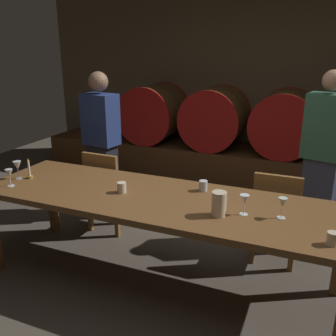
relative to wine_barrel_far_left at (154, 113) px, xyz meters
The scene contains 20 objects.
ground_plane 3.12m from the wine_barrel_far_left, 60.50° to the right, with size 9.01×9.01×0.00m, color #4C443A.
back_wall 1.64m from the wine_barrel_far_left, 20.57° to the left, with size 6.93×0.24×2.85m, color brown.
barrel_shelf 1.61m from the wine_barrel_far_left, ahead, with size 6.24×0.90×0.50m, color #4C2D16.
wine_barrel_far_left is the anchor object (origin of this frame).
wine_barrel_center_left 0.96m from the wine_barrel_far_left, ahead, with size 0.86×0.87×0.86m.
wine_barrel_center_right 1.93m from the wine_barrel_far_left, ahead, with size 0.86×0.87×0.86m.
dining_table 2.97m from the wine_barrel_far_left, 65.04° to the right, with size 2.93×0.90×0.77m.
chair_left 2.12m from the wine_barrel_far_left, 79.42° to the right, with size 0.41×0.41×0.88m.
chair_right 2.94m from the wine_barrel_far_left, 43.49° to the right, with size 0.40×0.40×0.88m.
guest_left 1.69m from the wine_barrel_far_left, 86.05° to the right, with size 0.42×0.30×1.65m.
guest_right 2.84m from the wine_barrel_far_left, 31.16° to the right, with size 0.43×0.32×1.71m.
candle_center 2.74m from the wine_barrel_far_left, 89.52° to the right, with size 0.05×0.05×0.19m.
pitcher 3.35m from the wine_barrel_far_left, 57.68° to the right, with size 0.10×0.10×0.18m.
wine_glass_far_left 2.78m from the wine_barrel_far_left, 91.31° to the right, with size 0.07×0.07×0.16m.
wine_glass_center_left 2.95m from the wine_barrel_far_left, 89.83° to the right, with size 0.06×0.06×0.15m.
wine_glass_center_right 3.37m from the wine_barrel_far_left, 54.62° to the right, with size 0.07×0.07×0.15m.
wine_glass_far_right 3.49m from the wine_barrel_far_left, 50.83° to the right, with size 0.06×0.06×0.15m.
cup_left 2.88m from the wine_barrel_far_left, 70.69° to the right, with size 0.07×0.07×0.09m, color beige.
cup_center 2.88m from the wine_barrel_far_left, 57.43° to the right, with size 0.07×0.07×0.09m, color silver.
cup_right 3.89m from the wine_barrel_far_left, 49.56° to the right, with size 0.07×0.07×0.08m, color beige.
Camera 1 is at (0.92, -2.58, 1.92)m, focal length 39.97 mm.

